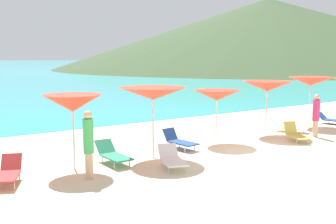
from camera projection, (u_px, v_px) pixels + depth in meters
The scene contains 16 objects.
ground_plane at pixel (126, 122), 21.51m from camera, with size 50.00×100.00×0.30m, color beige.
headland_hill at pixel (267, 34), 116.31m from camera, with size 123.96×123.96×20.46m, color #384C2D.
umbrella_1 at pixel (73, 103), 11.57m from camera, with size 1.90×1.90×2.26m.
umbrella_2 at pixel (153, 94), 12.98m from camera, with size 2.32×2.32×2.36m.
umbrella_3 at pixel (217, 95), 15.36m from camera, with size 2.00×2.00×2.08m.
umbrella_4 at pixel (267, 86), 16.99m from camera, with size 2.28×2.28×2.31m.
umbrella_5 at pixel (311, 81), 19.07m from camera, with size 2.30×2.30×2.40m.
lounge_chair_0 at pixel (113, 154), 12.44m from camera, with size 0.63×1.57×0.66m.
lounge_chair_1 at pixel (332, 119), 19.84m from camera, with size 0.91×1.55×0.54m.
lounge_chair_2 at pixel (172, 158), 11.97m from camera, with size 1.03×1.51×0.63m.
lounge_chair_3 at pixel (289, 126), 17.78m from camera, with size 1.22×1.68×0.59m.
lounge_chair_4 at pixel (8, 172), 10.48m from camera, with size 1.07×1.50×0.67m.
lounge_chair_5 at pixel (295, 134), 15.78m from camera, with size 1.04×1.45×0.72m.
lounge_chair_7 at pixel (179, 140), 14.46m from camera, with size 0.76×1.47×0.70m.
beachgoer_2 at pixel (316, 114), 16.53m from camera, with size 0.29×0.29×1.81m.
beachgoer_3 at pixel (88, 142), 10.77m from camera, with size 0.29×0.29×1.91m.
Camera 1 is at (-10.19, -8.77, 3.34)m, focal length 42.18 mm.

